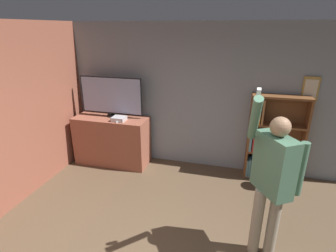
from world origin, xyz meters
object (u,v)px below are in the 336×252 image
Objects in this scene: bookshelf at (269,138)px; person at (272,176)px; television at (111,96)px; waste_bin at (271,177)px; game_console at (119,119)px.

person is (-0.16, -1.87, 0.31)m from bookshelf.
person is (2.78, -1.76, -0.28)m from television.
bookshelf is 1.90m from person.
person is at bearing -98.80° from waste_bin.
waste_bin is at bearing -1.10° from game_console.
television is 5.08× the size of game_console.
game_console is 2.97m from person.
bookshelf is 0.74× the size of person.
television is 0.48m from game_console.
game_console is at bearing -153.57° from person.
television is 3.22m from waste_bin.
person is 1.73m from waste_bin.
television is 3.30m from person.
bookshelf is at bearing 142.71° from person.
game_console reaches higher than waste_bin.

